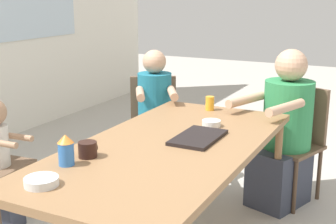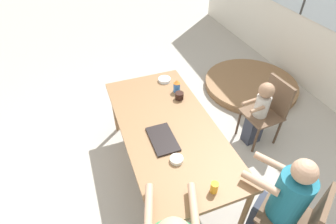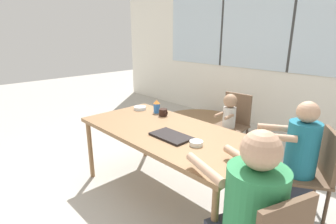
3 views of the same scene
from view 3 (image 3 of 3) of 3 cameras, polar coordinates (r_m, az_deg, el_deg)
name	(u,v)px [view 3 (image 3 of 3)]	position (r m, az deg, el deg)	size (l,w,h in m)	color
ground_plane	(168,194)	(2.89, 0.00, -17.44)	(16.00, 16.00, 0.00)	#B2ADA3
wall_back_with_windows	(291,46)	(4.66, 25.28, 12.85)	(8.40, 0.08, 2.80)	white
dining_table	(168,135)	(2.57, 0.00, -4.99)	(1.85, 0.90, 0.73)	olive
chair_for_woman_green_shirt	(316,168)	(2.68, 29.46, -10.52)	(0.55, 0.55, 0.84)	brown
chair_for_toddler	(234,119)	(3.68, 14.13, -1.54)	(0.43, 0.43, 0.84)	brown
person_woman_green_shirt	(296,165)	(2.64, 26.03, -10.38)	(0.55, 0.48, 1.09)	#333847
person_toddler	(228,126)	(3.57, 12.90, -3.01)	(0.20, 0.33, 0.87)	#333847
food_tray_dark	(171,136)	(2.37, 0.66, -5.27)	(0.37, 0.22, 0.02)	black
coffee_mug	(163,112)	(2.96, -1.05, -0.09)	(0.10, 0.09, 0.08)	black
sippy_cup	(157,106)	(3.06, -2.48, 1.24)	(0.08, 0.08, 0.15)	blue
juice_glass	(246,148)	(2.14, 16.61, -7.50)	(0.06, 0.06, 0.10)	gold
bowl_white_shallow	(196,143)	(2.22, 6.16, -6.76)	(0.11, 0.11, 0.04)	white
bowl_cereal	(140,108)	(3.23, -6.11, 0.87)	(0.15, 0.15, 0.04)	silver
folded_table_stack	(200,124)	(4.73, 7.06, -2.58)	(1.46, 1.46, 0.12)	olive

